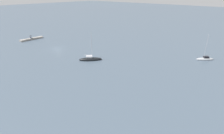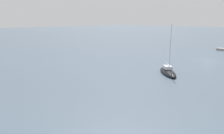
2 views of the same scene
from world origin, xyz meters
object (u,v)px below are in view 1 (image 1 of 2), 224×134
(person_seated_blue_left, at_px, (31,38))
(sailboat_black_mid, at_px, (90,59))
(umbrella_open_black, at_px, (30,36))
(sailboat_grey_near, at_px, (205,59))

(person_seated_blue_left, xyz_separation_m, sailboat_black_mid, (-0.47, 38.60, -0.61))
(umbrella_open_black, height_order, sailboat_black_mid, sailboat_black_mid)
(sailboat_grey_near, relative_size, sailboat_black_mid, 0.91)
(person_seated_blue_left, height_order, sailboat_grey_near, sailboat_grey_near)
(sailboat_grey_near, distance_m, sailboat_black_mid, 36.39)
(person_seated_blue_left, xyz_separation_m, umbrella_open_black, (-0.01, -0.16, 0.85))
(umbrella_open_black, relative_size, sailboat_black_mid, 0.14)
(umbrella_open_black, height_order, sailboat_grey_near, sailboat_grey_near)
(sailboat_grey_near, height_order, sailboat_black_mid, sailboat_black_mid)
(person_seated_blue_left, bearing_deg, sailboat_grey_near, 120.18)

